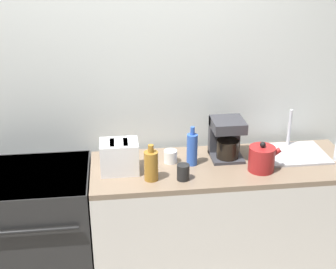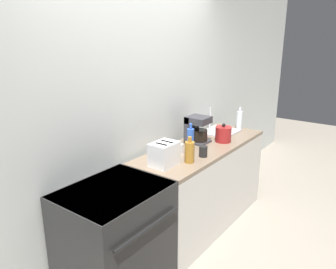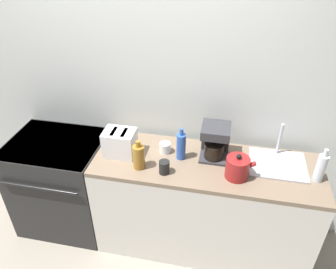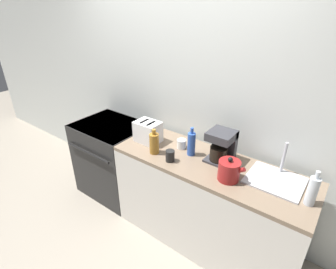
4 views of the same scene
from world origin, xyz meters
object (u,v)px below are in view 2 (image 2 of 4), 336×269
object	(u,v)px
cup_white	(178,148)
bottle_clear	(240,120)
bottle_blue	(190,139)
bottle_amber	(190,152)
cup_black	(203,151)
kettle	(223,134)
coffee_maker	(196,129)
stove	(116,241)
toaster	(164,154)

from	to	relation	value
cup_white	bottle_clear	bearing A→B (deg)	-5.45
bottle_blue	bottle_amber	bearing A→B (deg)	-148.58
bottle_clear	bottle_blue	bearing A→B (deg)	176.53
bottle_blue	bottle_amber	size ratio (longest dim) A/B	1.14
cup_black	kettle	bearing A→B (deg)	6.85
coffee_maker	bottle_amber	size ratio (longest dim) A/B	1.18
bottle_clear	coffee_maker	bearing A→B (deg)	168.89
kettle	bottle_amber	distance (m)	0.72
cup_black	stove	bearing A→B (deg)	169.34
coffee_maker	bottle_blue	xyz separation A→B (m)	(-0.25, -0.09, -0.03)
toaster	cup_black	world-z (taller)	toaster
kettle	cup_white	world-z (taller)	kettle
stove	coffee_maker	distance (m)	1.45
coffee_maker	cup_white	xyz separation A→B (m)	(-0.39, -0.04, -0.10)
kettle	cup_black	xyz separation A→B (m)	(-0.52, -0.06, -0.03)
stove	cup_white	size ratio (longest dim) A/B	10.32
stove	coffee_maker	xyz separation A→B (m)	(1.32, 0.10, 0.59)
stove	bottle_blue	distance (m)	1.21
bottle_blue	toaster	bearing A→B (deg)	-175.28
toaster	cup_white	xyz separation A→B (m)	(0.34, 0.09, -0.06)
kettle	bottle_amber	xyz separation A→B (m)	(-0.72, -0.04, 0.02)
bottle_clear	bottle_amber	xyz separation A→B (m)	(-1.29, -0.11, -0.01)
cup_white	cup_black	distance (m)	0.25
bottle_blue	cup_black	xyz separation A→B (m)	(-0.09, -0.20, -0.06)
kettle	toaster	distance (m)	0.92
bottle_blue	cup_white	bearing A→B (deg)	160.80
coffee_maker	bottle_amber	distance (m)	0.60
stove	toaster	distance (m)	0.81
coffee_maker	kettle	bearing A→B (deg)	-50.79
toaster	cup_white	distance (m)	0.36
cup_white	cup_black	size ratio (longest dim) A/B	0.86
bottle_amber	cup_white	distance (m)	0.27
bottle_amber	cup_black	distance (m)	0.20
bottle_clear	cup_white	xyz separation A→B (m)	(-1.14, 0.11, -0.07)
toaster	bottle_clear	xyz separation A→B (m)	(1.48, -0.02, 0.01)
kettle	bottle_clear	bearing A→B (deg)	7.68
stove	kettle	xyz separation A→B (m)	(1.51, -0.12, 0.53)
bottle_blue	cup_black	world-z (taller)	bottle_blue
toaster	bottle_clear	size ratio (longest dim) A/B	0.89
bottle_blue	bottle_amber	distance (m)	0.34
bottle_amber	cup_black	size ratio (longest dim) A/B	2.32
bottle_amber	kettle	bearing A→B (deg)	3.02
kettle	bottle_clear	size ratio (longest dim) A/B	0.79
toaster	cup_white	bearing A→B (deg)	14.37
bottle_amber	stove	bearing A→B (deg)	168.47
kettle	bottle_clear	distance (m)	0.57
toaster	coffee_maker	bearing A→B (deg)	9.81
coffee_maker	bottle_clear	xyz separation A→B (m)	(0.75, -0.15, -0.03)
toaster	bottle_blue	xyz separation A→B (m)	(0.48, 0.04, 0.01)
coffee_maker	bottle_clear	bearing A→B (deg)	-11.11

